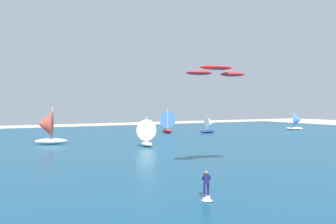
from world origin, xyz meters
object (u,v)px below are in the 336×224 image
Objects in this scene: kite at (216,71)px; sailboat_trailing at (46,127)px; sailboat_outermost at (166,122)px; sailboat_far_left at (145,132)px; kitesurfer at (206,188)px; sailboat_leading at (209,124)px; sailboat_mid_left at (297,121)px.

sailboat_trailing is at bearing 108.43° from kite.
sailboat_far_left is at bearing -125.43° from sailboat_outermost.
kite is 1.28× the size of sailboat_outermost.
sailboat_outermost is (16.81, 40.33, -6.62)m from kite.
kitesurfer is 53.77m from sailboat_leading.
kite is 20.89m from sailboat_far_left.
sailboat_mid_left is at bearing -15.40° from sailboat_outermost.
kite is 42.86m from sailboat_leading.
kite is (7.23, 8.97, 8.23)m from kitesurfer.
kitesurfer is at bearing -108.03° from sailboat_far_left.
sailboat_trailing is 14.51m from sailboat_far_left.
kite is at bearing -124.19° from sailboat_leading.
sailboat_mid_left is 55.27m from sailboat_trailing.
sailboat_trailing is at bearing 93.41° from kitesurfer.
sailboat_mid_left is at bearing 35.34° from kite.
kite reaches higher than sailboat_leading.
sailboat_trailing is (-9.46, 28.39, -6.34)m from kite.
sailboat_mid_left is 22.07m from sailboat_leading.
kitesurfer is 0.52× the size of sailboat_leading.
sailboat_trailing reaches higher than sailboat_far_left.
sailboat_outermost is at bearing 54.57° from sailboat_far_left.
kite is 44.19m from sailboat_outermost.
sailboat_mid_left is 45.43m from sailboat_far_left.
sailboat_trailing reaches higher than sailboat_leading.
sailboat_far_left is at bearing 83.98° from kite.
sailboat_far_left is at bearing 71.97° from kitesurfer.
sailboat_outermost is 28.86m from sailboat_trailing.
sailboat_leading is 0.89× the size of sailboat_far_left.
sailboat_mid_left is 29.93m from sailboat_outermost.
sailboat_far_left is at bearing -144.69° from sailboat_leading.
sailboat_outermost is at bearing 164.60° from sailboat_mid_left.
sailboat_mid_left reaches higher than kitesurfer.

